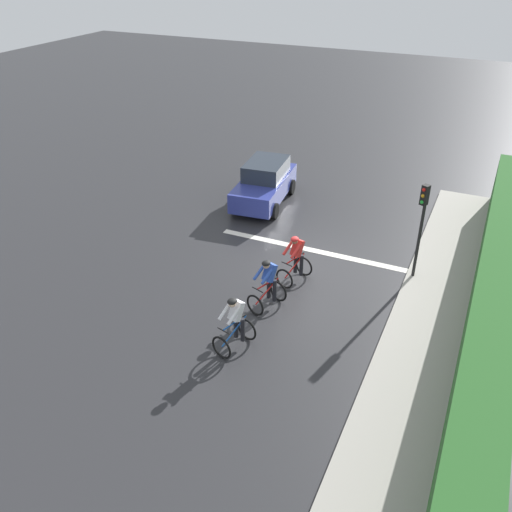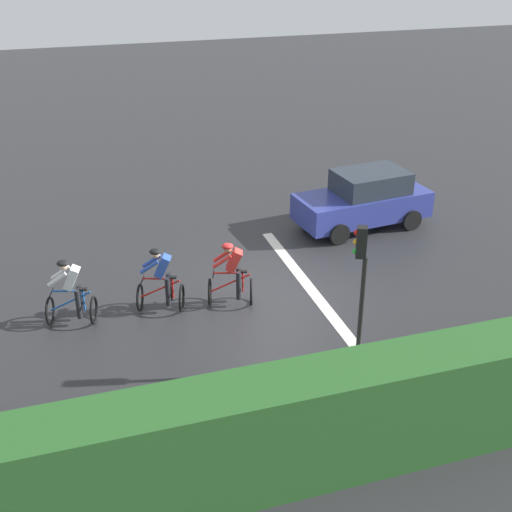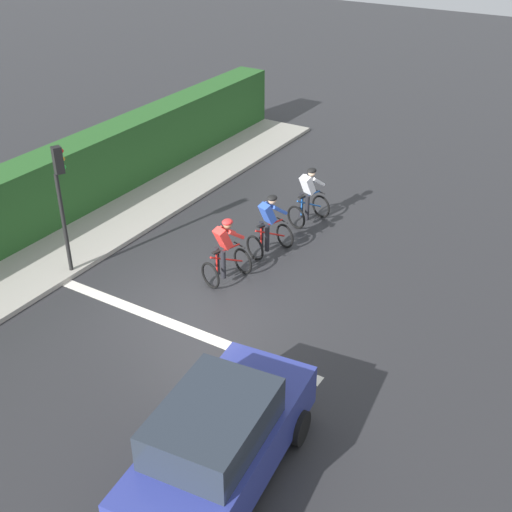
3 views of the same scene
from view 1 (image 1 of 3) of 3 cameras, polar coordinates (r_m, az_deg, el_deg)
ground_plane at (r=18.92m, az=4.94°, el=-0.53°), size 80.00×80.00×0.00m
sidewalk_kerb at (r=16.50m, az=18.58°, el=-7.23°), size 2.80×20.04×0.12m
stone_wall_low at (r=16.40m, az=21.78°, el=-7.41°), size 0.44×20.04×0.48m
hedge_wall at (r=15.96m, az=23.38°, el=-5.36°), size 1.10×20.04×2.07m
road_marking_stop_line at (r=19.62m, az=5.80°, el=0.65°), size 7.00×0.30×0.01m
cyclist_lead at (r=14.63m, az=-2.21°, el=-7.15°), size 0.95×1.23×1.66m
cyclist_second at (r=16.15m, az=1.26°, el=-3.04°), size 1.00×1.25×1.66m
cyclist_mid at (r=17.42m, az=4.17°, el=-0.40°), size 0.97×1.23×1.66m
car_navy at (r=22.78m, az=0.91°, el=7.67°), size 2.22×4.26×1.76m
traffic_light_near_crossing at (r=17.54m, az=16.96°, el=3.80°), size 0.26×0.30×3.34m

